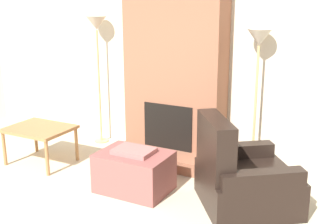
% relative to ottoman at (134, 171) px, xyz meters
% --- Properties ---
extents(wall_back, '(6.85, 0.06, 2.60)m').
position_rel_ottoman_xyz_m(wall_back, '(-0.07, 1.40, 1.07)').
color(wall_back, beige).
rests_on(wall_back, ground_plane).
extents(fireplace, '(1.32, 0.78, 2.60)m').
position_rel_ottoman_xyz_m(fireplace, '(-0.07, 1.14, 1.00)').
color(fireplace, '#935B42').
rests_on(fireplace, ground_plane).
extents(ottoman, '(0.78, 0.56, 0.49)m').
position_rel_ottoman_xyz_m(ottoman, '(0.00, 0.00, 0.00)').
color(ottoman, '#8C4C47').
rests_on(ottoman, ground_plane).
extents(armchair, '(1.27, 1.27, 0.96)m').
position_rel_ottoman_xyz_m(armchair, '(1.15, 0.19, 0.05)').
color(armchair, black).
rests_on(armchair, ground_plane).
extents(side_table, '(0.80, 0.63, 0.48)m').
position_rel_ottoman_xyz_m(side_table, '(-1.50, 0.14, 0.20)').
color(side_table, '#9E7042').
rests_on(side_table, ground_plane).
extents(floor_lamp_left, '(0.29, 0.29, 1.84)m').
position_rel_ottoman_xyz_m(floor_lamp_left, '(-1.30, 1.17, 1.37)').
color(floor_lamp_left, tan).
rests_on(floor_lamp_left, ground_plane).
extents(floor_lamp_right, '(0.29, 0.29, 1.74)m').
position_rel_ottoman_xyz_m(floor_lamp_right, '(1.01, 1.17, 1.28)').
color(floor_lamp_right, tan).
rests_on(floor_lamp_right, ground_plane).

